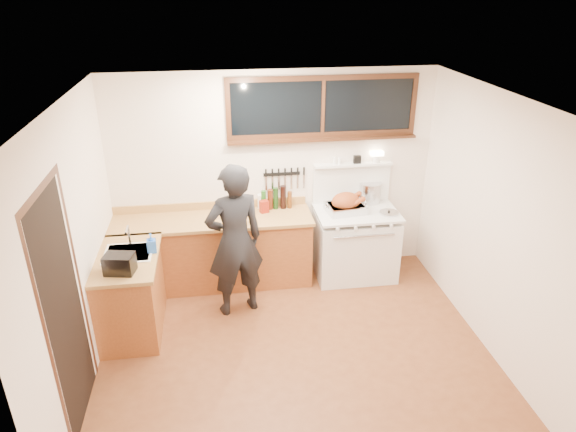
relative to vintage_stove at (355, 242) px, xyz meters
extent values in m
cube|color=brown|center=(-1.00, -1.41, -0.48)|extent=(4.00, 3.50, 0.02)
cube|color=white|center=(-1.00, 0.36, 0.83)|extent=(4.00, 0.05, 2.60)
cube|color=white|center=(-1.00, -3.19, 0.83)|extent=(4.00, 0.05, 2.60)
cube|color=white|center=(-3.03, -1.41, 0.83)|extent=(0.05, 3.50, 2.60)
cube|color=white|center=(1.02, -1.41, 0.83)|extent=(0.05, 3.50, 2.60)
cube|color=white|center=(-1.00, -1.41, 2.16)|extent=(4.00, 3.50, 0.05)
cube|color=brown|center=(-1.80, 0.04, -0.04)|extent=(2.40, 0.60, 0.86)
cube|color=#AE8045|center=(-1.80, 0.03, 0.41)|extent=(2.44, 0.64, 0.04)
cube|color=#AE8045|center=(-1.80, 0.32, 0.48)|extent=(2.40, 0.03, 0.10)
sphere|color=#B78C38|center=(-2.80, -0.24, 0.23)|extent=(0.03, 0.03, 0.03)
sphere|color=#B78C38|center=(-2.30, -0.24, 0.23)|extent=(0.03, 0.03, 0.03)
sphere|color=#B78C38|center=(-1.80, -0.24, 0.23)|extent=(0.03, 0.03, 0.03)
sphere|color=#B78C38|center=(-1.30, -0.24, 0.23)|extent=(0.03, 0.03, 0.03)
sphere|color=#B78C38|center=(-0.85, -0.24, 0.23)|extent=(0.03, 0.03, 0.03)
cube|color=brown|center=(-2.70, -0.79, -0.04)|extent=(0.60, 1.05, 0.86)
cube|color=#AE8045|center=(-2.69, -0.79, 0.41)|extent=(0.64, 1.09, 0.04)
cube|color=white|center=(-2.68, -0.71, 0.37)|extent=(0.45, 0.40, 0.14)
cube|color=white|center=(-2.68, -0.71, 0.44)|extent=(0.50, 0.45, 0.01)
cylinder|color=silver|center=(-2.68, -0.53, 0.55)|extent=(0.02, 0.02, 0.24)
cylinder|color=silver|center=(-2.68, -0.61, 0.66)|extent=(0.02, 0.18, 0.02)
cube|color=white|center=(0.00, -0.01, -0.06)|extent=(1.00, 0.70, 0.82)
cube|color=white|center=(0.00, -0.01, 0.42)|extent=(1.02, 0.72, 0.03)
cube|color=white|center=(0.00, -0.35, 0.05)|extent=(0.88, 0.02, 0.46)
cylinder|color=silver|center=(0.00, -0.38, 0.27)|extent=(0.75, 0.02, 0.02)
cylinder|color=white|center=(-0.33, -0.37, 0.38)|extent=(0.04, 0.03, 0.04)
cylinder|color=white|center=(-0.11, -0.37, 0.38)|extent=(0.04, 0.03, 0.04)
cylinder|color=white|center=(0.11, -0.37, 0.38)|extent=(0.04, 0.03, 0.04)
cylinder|color=white|center=(0.33, -0.37, 0.38)|extent=(0.04, 0.03, 0.04)
cube|color=white|center=(0.00, 0.31, 0.68)|extent=(1.00, 0.05, 0.50)
cube|color=white|center=(0.00, 0.28, 0.95)|extent=(1.00, 0.12, 0.03)
cylinder|color=white|center=(0.30, 0.28, 1.01)|extent=(0.09, 0.09, 0.09)
cube|color=#FFE5B2|center=(0.30, 0.28, 1.08)|extent=(0.16, 0.08, 0.05)
cube|color=black|center=(0.05, 0.28, 1.01)|extent=(0.09, 0.05, 0.10)
cylinder|color=white|center=(-0.18, 0.28, 1.01)|extent=(0.04, 0.04, 0.09)
cylinder|color=white|center=(-0.24, 0.28, 1.01)|extent=(0.04, 0.04, 0.09)
cube|color=black|center=(-0.40, 0.32, 1.68)|extent=(2.20, 0.01, 0.62)
cube|color=black|center=(-0.40, 0.32, 2.02)|extent=(2.32, 0.04, 0.06)
cube|color=black|center=(-0.40, 0.32, 1.34)|extent=(2.32, 0.04, 0.06)
cube|color=black|center=(-1.53, 0.32, 1.68)|extent=(0.06, 0.04, 0.62)
cube|color=black|center=(0.73, 0.32, 1.68)|extent=(0.06, 0.04, 0.62)
cube|color=black|center=(-0.40, 0.32, 1.68)|extent=(0.04, 0.04, 0.62)
cube|color=black|center=(-0.40, 0.27, 1.30)|extent=(2.32, 0.13, 0.03)
cube|color=black|center=(-2.99, -1.96, 0.58)|extent=(0.01, 0.86, 2.10)
cube|color=black|center=(-2.99, -2.45, 0.58)|extent=(0.01, 0.07, 2.10)
cube|color=black|center=(-2.99, -1.48, 0.58)|extent=(0.01, 0.07, 2.10)
cube|color=black|center=(-2.99, -1.96, 1.67)|extent=(0.01, 1.04, 0.07)
cube|color=black|center=(-0.90, 0.33, 0.85)|extent=(0.46, 0.02, 0.04)
cube|color=silver|center=(-1.10, 0.31, 0.74)|extent=(0.02, 0.00, 0.18)
cube|color=black|center=(-1.10, 0.31, 0.88)|extent=(0.02, 0.02, 0.10)
cube|color=silver|center=(-1.02, 0.31, 0.74)|extent=(0.02, 0.00, 0.18)
cube|color=black|center=(-1.02, 0.31, 0.88)|extent=(0.02, 0.02, 0.10)
cube|color=silver|center=(-0.94, 0.31, 0.74)|extent=(0.02, 0.00, 0.18)
cube|color=black|center=(-0.94, 0.31, 0.88)|extent=(0.02, 0.02, 0.10)
cube|color=silver|center=(-0.86, 0.31, 0.74)|extent=(0.03, 0.00, 0.18)
cube|color=black|center=(-0.86, 0.31, 0.88)|extent=(0.02, 0.02, 0.10)
cube|color=silver|center=(-0.78, 0.31, 0.74)|extent=(0.03, 0.00, 0.18)
cube|color=black|center=(-0.78, 0.31, 0.88)|extent=(0.02, 0.02, 0.10)
cube|color=silver|center=(-0.70, 0.31, 0.74)|extent=(0.03, 0.00, 0.18)
cube|color=black|center=(-0.70, 0.31, 0.88)|extent=(0.02, 0.02, 0.10)
cube|color=silver|center=(-0.62, 0.31, 0.74)|extent=(0.03, 0.00, 0.18)
cube|color=black|center=(-0.62, 0.31, 0.88)|extent=(0.02, 0.02, 0.10)
imported|color=black|center=(-1.55, -0.60, 0.43)|extent=(0.75, 0.60, 1.80)
imported|color=blue|center=(-2.43, -0.72, 0.54)|extent=(0.10, 0.11, 0.21)
cube|color=black|center=(-2.70, -1.10, 0.53)|extent=(0.31, 0.24, 0.20)
cube|color=#AE8045|center=(-1.53, -0.06, 0.44)|extent=(0.42, 0.36, 0.02)
ellipsoid|color=#98441B|center=(-1.53, -0.06, 0.51)|extent=(0.23, 0.19, 0.12)
sphere|color=#98441B|center=(-1.44, -0.01, 0.53)|extent=(0.05, 0.05, 0.05)
sphere|color=#98441B|center=(-1.44, -0.10, 0.53)|extent=(0.05, 0.05, 0.05)
cube|color=silver|center=(-0.15, 0.00, 0.48)|extent=(0.50, 0.40, 0.10)
cube|color=#3F3F42|center=(-0.15, 0.00, 0.52)|extent=(0.44, 0.35, 0.03)
torus|color=silver|center=(-0.39, 0.00, 0.53)|extent=(0.03, 0.10, 0.10)
torus|color=silver|center=(0.09, 0.00, 0.53)|extent=(0.03, 0.10, 0.10)
ellipsoid|color=#98441B|center=(-0.15, 0.00, 0.57)|extent=(0.39, 0.32, 0.23)
cylinder|color=#98441B|center=(-0.02, -0.09, 0.59)|extent=(0.13, 0.07, 0.10)
sphere|color=#98441B|center=(0.04, -0.09, 0.63)|extent=(0.07, 0.07, 0.07)
cylinder|color=#98441B|center=(-0.02, 0.08, 0.59)|extent=(0.13, 0.07, 0.10)
sphere|color=#98441B|center=(0.04, 0.08, 0.63)|extent=(0.07, 0.07, 0.07)
cylinder|color=silver|center=(0.24, 0.27, 0.57)|extent=(0.29, 0.29, 0.27)
cylinder|color=silver|center=(0.13, 0.23, 0.50)|extent=(0.20, 0.20, 0.13)
cylinder|color=black|center=(0.11, 0.35, 0.55)|extent=(0.04, 0.17, 0.02)
cylinder|color=silver|center=(0.37, -0.14, 0.45)|extent=(0.31, 0.31, 0.02)
sphere|color=black|center=(0.37, -0.14, 0.46)|extent=(0.03, 0.03, 0.03)
cube|color=maroon|center=(-1.15, 0.13, 0.51)|extent=(0.12, 0.11, 0.15)
cylinder|color=white|center=(-1.17, 0.27, 0.52)|extent=(0.11, 0.11, 0.18)
cylinder|color=black|center=(-1.15, 0.22, 0.56)|extent=(0.06, 0.06, 0.25)
cylinder|color=black|center=(-1.06, 0.22, 0.56)|extent=(0.07, 0.07, 0.26)
cylinder|color=black|center=(-0.99, 0.22, 0.57)|extent=(0.06, 0.06, 0.28)
cylinder|color=black|center=(-0.90, 0.22, 0.58)|extent=(0.07, 0.07, 0.30)
cylinder|color=black|center=(-0.82, 0.22, 0.54)|extent=(0.06, 0.06, 0.22)
camera|label=1|loc=(-1.70, -5.66, 3.06)|focal=32.00mm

